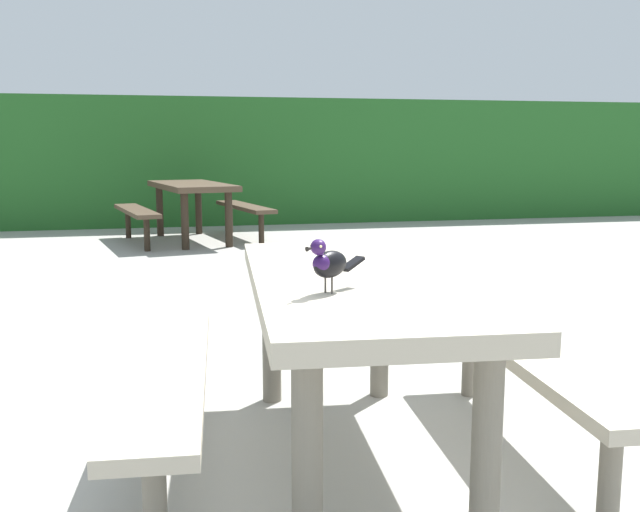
# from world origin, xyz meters

# --- Properties ---
(ground_plane) EXTENTS (60.00, 60.00, 0.00)m
(ground_plane) POSITION_xyz_m (0.00, 0.00, 0.00)
(ground_plane) COLOR #A3A099
(hedge_wall) EXTENTS (28.00, 1.75, 1.92)m
(hedge_wall) POSITION_xyz_m (0.00, 9.31, 0.96)
(hedge_wall) COLOR #235B23
(hedge_wall) RESTS_ON ground
(picnic_table_foreground) EXTENTS (1.82, 1.86, 0.74)m
(picnic_table_foreground) POSITION_xyz_m (-0.32, 0.18, 0.56)
(picnic_table_foreground) COLOR #B2A893
(picnic_table_foreground) RESTS_ON ground
(bird_grackle) EXTENTS (0.24, 0.19, 0.18)m
(bird_grackle) POSITION_xyz_m (-0.50, -0.14, 0.84)
(bird_grackle) COLOR black
(bird_grackle) RESTS_ON picnic_table_foreground
(picnic_table_mid_right) EXTENTS (1.99, 2.01, 0.74)m
(picnic_table_mid_right) POSITION_xyz_m (-0.61, 6.81, 0.56)
(picnic_table_mid_right) COLOR #473828
(picnic_table_mid_right) RESTS_ON ground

